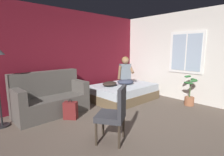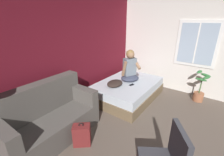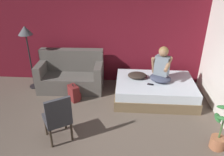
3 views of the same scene
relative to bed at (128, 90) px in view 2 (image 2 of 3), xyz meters
The scene contains 9 objects.
wall_back_accent 2.15m from the bed, 147.23° to the left, with size 10.73×0.16×2.70m, color maroon.
wall_side_with_window 2.49m from the bed, 51.05° to the right, with size 0.19×6.70×2.70m.
bed is the anchor object (origin of this frame).
couch 2.24m from the bed, 169.98° to the left, with size 1.72×0.86×1.04m.
person_seated 0.61m from the bed, 15.11° to the left, with size 0.67×0.63×0.88m.
backpack 2.01m from the bed, behind, with size 0.35×0.35×0.46m.
throw_pillow 0.56m from the bed, 161.59° to the left, with size 0.48×0.36×0.14m, color #2D231E.
cell_phone 0.34m from the bed, 126.49° to the right, with size 0.07×0.14×0.01m, color black.
potted_plant 1.94m from the bed, 59.83° to the right, with size 0.39×0.37×0.85m.
Camera 2 is at (-1.84, -0.18, 2.10)m, focal length 24.00 mm.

